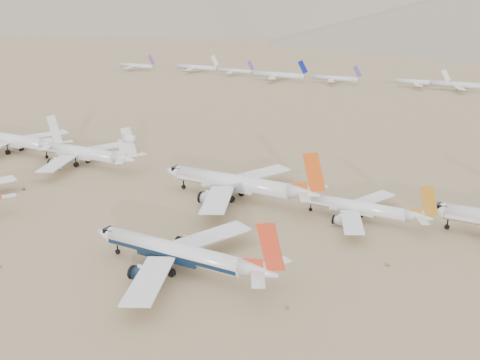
{
  "coord_description": "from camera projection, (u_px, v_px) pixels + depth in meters",
  "views": [
    {
      "loc": [
        62.31,
        -89.08,
        61.01
      ],
      "look_at": [
        -14.98,
        53.3,
        7.0
      ],
      "focal_mm": 40.0,
      "sensor_mm": 36.0,
      "label": 1
    }
  ],
  "objects": [
    {
      "name": "row2_white_twin",
      "position": [
        14.0,
        141.0,
        226.04
      ],
      "size": [
        53.02,
        51.88,
        18.94
      ],
      "color": "silver",
      "rests_on": "ground"
    },
    {
      "name": "row2_white_trijet",
      "position": [
        84.0,
        153.0,
        208.56
      ],
      "size": [
        51.0,
        49.85,
        18.07
      ],
      "color": "silver",
      "rests_on": "ground"
    },
    {
      "name": "desert_scrub",
      "position": [
        63.0,
        329.0,
        104.61
      ],
      "size": [
        247.37,
        121.67,
        0.63
      ],
      "color": "brown",
      "rests_on": "ground"
    },
    {
      "name": "main_airliner",
      "position": [
        181.0,
        253.0,
        125.81
      ],
      "size": [
        49.64,
        48.49,
        17.52
      ],
      "color": "silver",
      "rests_on": "ground"
    },
    {
      "name": "ground",
      "position": [
        186.0,
        284.0,
        121.77
      ],
      "size": [
        7000.0,
        7000.0,
        0.0
      ],
      "primitive_type": "plane",
      "color": "olive",
      "rests_on": "ground"
    },
    {
      "name": "row2_gold_tail",
      "position": [
        361.0,
        208.0,
        155.96
      ],
      "size": [
        39.57,
        38.7,
        14.09
      ],
      "color": "silver",
      "rests_on": "ground"
    },
    {
      "name": "row2_orange_tail",
      "position": [
        238.0,
        183.0,
        172.26
      ],
      "size": [
        54.65,
        53.46,
        19.5
      ],
      "color": "silver",
      "rests_on": "ground"
    }
  ]
}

